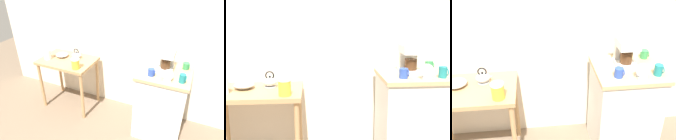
# 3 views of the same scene
# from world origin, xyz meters

# --- Properties ---
(back_wall) EXTENTS (4.40, 0.10, 2.80)m
(back_wall) POSITION_xyz_m (0.10, 0.42, 1.40)
(back_wall) COLOR beige
(back_wall) RESTS_ON ground_plane
(wooden_table) EXTENTS (0.78, 0.54, 0.78)m
(wooden_table) POSITION_xyz_m (-0.72, 0.04, 0.66)
(wooden_table) COLOR tan
(wooden_table) RESTS_ON ground_plane
(kitchen_counter) EXTENTS (0.60, 0.57, 0.90)m
(kitchen_counter) POSITION_xyz_m (0.67, 0.02, 0.45)
(kitchen_counter) COLOR white
(kitchen_counter) RESTS_ON ground_plane
(bowl_stoneware) EXTENTS (0.18, 0.18, 0.06)m
(bowl_stoneware) POSITION_xyz_m (-0.85, 0.09, 0.81)
(bowl_stoneware) COLOR #9E998C
(bowl_stoneware) RESTS_ON wooden_table
(teakettle) EXTENTS (0.16, 0.13, 0.15)m
(teakettle) POSITION_xyz_m (-0.62, 0.13, 0.82)
(teakettle) COLOR #B2B5BA
(teakettle) RESTS_ON wooden_table
(canister_enamel) EXTENTS (0.11, 0.11, 0.14)m
(canister_enamel) POSITION_xyz_m (-0.47, -0.14, 0.85)
(canister_enamel) COLOR gold
(canister_enamel) RESTS_ON wooden_table
(coffee_maker) EXTENTS (0.18, 0.22, 0.26)m
(coffee_maker) POSITION_xyz_m (0.65, 0.10, 1.04)
(coffee_maker) COLOR white
(coffee_maker) RESTS_ON kitchen_counter
(mug_dark_teal) EXTENTS (0.08, 0.07, 0.10)m
(mug_dark_teal) POSITION_xyz_m (0.88, -0.13, 0.95)
(mug_dark_teal) COLOR teal
(mug_dark_teal) RESTS_ON kitchen_counter
(mug_blue) EXTENTS (0.08, 0.08, 0.08)m
(mug_blue) POSITION_xyz_m (0.54, -0.13, 0.94)
(mug_blue) COLOR #2D4CAD
(mug_blue) RESTS_ON kitchen_counter
(mug_tall_green) EXTENTS (0.08, 0.07, 0.08)m
(mug_tall_green) POSITION_xyz_m (0.88, 0.19, 0.94)
(mug_tall_green) COLOR #338C4C
(mug_tall_green) RESTS_ON kitchen_counter
(table_clock) EXTENTS (0.12, 0.06, 0.13)m
(table_clock) POSITION_xyz_m (0.72, -0.16, 0.96)
(table_clock) COLOR #B2B5BA
(table_clock) RESTS_ON kitchen_counter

